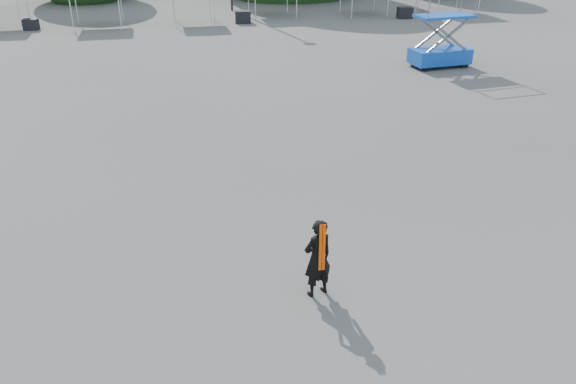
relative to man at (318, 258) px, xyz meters
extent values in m
plane|color=#474442|center=(0.20, 2.78, -0.80)|extent=(120.00, 120.00, 0.00)
cylinder|color=silver|center=(-10.46, 29.68, 0.20)|extent=(0.06, 0.06, 2.00)
cylinder|color=silver|center=(-10.46, 32.41, 0.20)|extent=(0.06, 0.06, 2.00)
cylinder|color=silver|center=(-7.35, 28.75, 0.20)|extent=(0.06, 0.06, 2.00)
cylinder|color=silver|center=(-4.53, 28.75, 0.20)|extent=(0.06, 0.06, 2.00)
cylinder|color=silver|center=(-7.35, 31.57, 0.20)|extent=(0.06, 0.06, 2.00)
cylinder|color=silver|center=(-4.53, 31.57, 0.20)|extent=(0.06, 0.06, 2.00)
cylinder|color=silver|center=(-1.21, 28.70, 0.20)|extent=(0.06, 0.06, 2.00)
cylinder|color=silver|center=(1.24, 28.70, 0.20)|extent=(0.06, 0.06, 2.00)
cylinder|color=silver|center=(-1.21, 31.15, 0.20)|extent=(0.06, 0.06, 2.00)
cylinder|color=silver|center=(1.24, 31.15, 0.20)|extent=(0.06, 0.06, 2.00)
cylinder|color=silver|center=(4.18, 30.31, 0.20)|extent=(0.06, 0.06, 2.00)
cylinder|color=silver|center=(7.04, 30.31, 0.20)|extent=(0.06, 0.06, 2.00)
cylinder|color=silver|center=(10.71, 29.42, 0.20)|extent=(0.06, 0.06, 2.00)
cylinder|color=silver|center=(13.31, 29.42, 0.20)|extent=(0.06, 0.06, 2.00)
cylinder|color=silver|center=(16.82, 28.82, 0.20)|extent=(0.06, 0.06, 2.00)
cylinder|color=silver|center=(19.93, 28.82, 0.20)|extent=(0.06, 0.06, 2.00)
imported|color=black|center=(0.00, 0.00, 0.00)|extent=(0.67, 0.54, 1.60)
cube|color=#F54704|center=(0.00, -0.16, 0.32)|extent=(0.13, 0.02, 0.96)
cube|color=#0B2F9B|center=(10.36, 15.69, -0.29)|extent=(2.82, 1.59, 0.68)
cube|color=#0B2F9B|center=(10.36, 15.69, 1.51)|extent=(2.70, 1.52, 0.11)
cylinder|color=black|center=(9.40, 15.04, -0.60)|extent=(0.42, 0.20, 0.41)
cylinder|color=black|center=(11.42, 15.22, -0.60)|extent=(0.42, 0.20, 0.41)
cylinder|color=black|center=(9.30, 16.17, -0.60)|extent=(0.42, 0.20, 0.41)
cylinder|color=black|center=(11.32, 16.34, -0.60)|extent=(0.42, 0.20, 0.41)
cube|color=black|center=(-9.98, 29.93, -0.47)|extent=(0.92, 0.75, 0.66)
cube|color=black|center=(3.18, 29.37, -0.41)|extent=(1.11, 0.92, 0.78)
cube|color=black|center=(14.29, 28.70, -0.43)|extent=(1.03, 0.84, 0.74)
camera|label=1|loc=(-2.49, -8.37, 5.71)|focal=35.00mm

